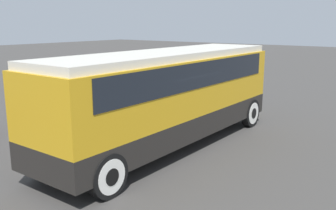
{
  "coord_description": "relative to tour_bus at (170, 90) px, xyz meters",
  "views": [
    {
      "loc": [
        -9.56,
        -7.16,
        4.05
      ],
      "look_at": [
        0.0,
        0.0,
        1.43
      ],
      "focal_mm": 40.0,
      "sensor_mm": 36.0,
      "label": 1
    }
  ],
  "objects": [
    {
      "name": "ground_plane",
      "position": [
        -0.1,
        -0.0,
        -1.92
      ],
      "size": [
        120.0,
        120.0,
        0.0
      ],
      "primitive_type": "plane",
      "color": "#423F3D"
    },
    {
      "name": "tour_bus",
      "position": [
        0.0,
        0.0,
        0.0
      ],
      "size": [
        9.8,
        2.54,
        3.18
      ],
      "color": "black",
      "rests_on": "ground_plane"
    },
    {
      "name": "parked_car_mid",
      "position": [
        3.64,
        5.65,
        -1.24
      ],
      "size": [
        4.54,
        1.93,
        1.33
      ],
      "color": "#7A6B5B",
      "rests_on": "ground_plane"
    }
  ]
}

